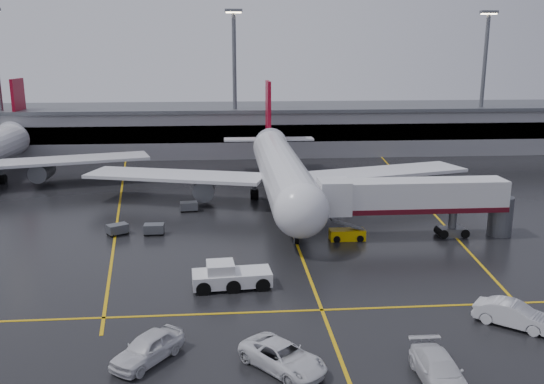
{
  "coord_description": "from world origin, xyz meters",
  "views": [
    {
      "loc": [
        -6.68,
        -59.66,
        18.06
      ],
      "look_at": [
        -2.0,
        -2.0,
        4.0
      ],
      "focal_mm": 37.68,
      "sensor_mm": 36.0,
      "label": 1
    }
  ],
  "objects": [
    {
      "name": "apron_line_left",
      "position": [
        -20.0,
        10.0,
        0.01
      ],
      "size": [
        9.99,
        69.35,
        0.02
      ],
      "primitive_type": "cube",
      "rotation": [
        0.0,
        0.0,
        0.14
      ],
      "color": "gold",
      "rests_on": "ground"
    },
    {
      "name": "baggage_cart_b",
      "position": [
        -17.93,
        -2.79,
        0.63
      ],
      "size": [
        2.39,
        2.17,
        1.12
      ],
      "color": "#595B60",
      "rests_on": "ground"
    },
    {
      "name": "belt_loader",
      "position": [
        5.17,
        -6.28,
        0.55
      ],
      "size": [
        3.51,
        1.67,
        2.22
      ],
      "color": "#DBAB05",
      "rests_on": "ground"
    },
    {
      "name": "apron_line_centre",
      "position": [
        0.0,
        0.0,
        0.01
      ],
      "size": [
        0.25,
        90.0,
        0.02
      ],
      "primitive_type": "cube",
      "color": "gold",
      "rests_on": "ground"
    },
    {
      "name": "pushback_tractor",
      "position": [
        -6.61,
        -17.32,
        0.88
      ],
      "size": [
        6.39,
        3.13,
        2.21
      ],
      "color": "silver",
      "rests_on": "ground"
    },
    {
      "name": "apron_line_stop",
      "position": [
        0.0,
        -22.0,
        0.01
      ],
      "size": [
        60.0,
        0.25,
        0.02
      ],
      "primitive_type": "cube",
      "color": "gold",
      "rests_on": "ground"
    },
    {
      "name": "service_van_b",
      "position": [
        5.0,
        -31.86,
        0.8
      ],
      "size": [
        2.25,
        5.53,
        1.6
      ],
      "primitive_type": "imported",
      "rotation": [
        0.0,
        0.0,
        0.0
      ],
      "color": "silver",
      "rests_on": "ground"
    },
    {
      "name": "light_mast_mid",
      "position": [
        -5.0,
        42.0,
        14.47
      ],
      "size": [
        3.0,
        1.2,
        25.45
      ],
      "color": "#595B60",
      "rests_on": "ground"
    },
    {
      "name": "baggage_cart_a",
      "position": [
        -14.22,
        -3.04,
        0.63
      ],
      "size": [
        2.0,
        1.3,
        1.12
      ],
      "color": "#595B60",
      "rests_on": "ground"
    },
    {
      "name": "baggage_cart_c",
      "position": [
        -11.2,
        5.65,
        0.63
      ],
      "size": [
        2.14,
        1.53,
        1.12
      ],
      "color": "#595B60",
      "rests_on": "ground"
    },
    {
      "name": "ground",
      "position": [
        0.0,
        0.0,
        0.0
      ],
      "size": [
        220.0,
        220.0,
        0.0
      ],
      "primitive_type": "plane",
      "color": "black",
      "rests_on": "ground"
    },
    {
      "name": "jet_bridge",
      "position": [
        11.87,
        -6.0,
        3.93
      ],
      "size": [
        19.9,
        3.4,
        6.05
      ],
      "color": "silver",
      "rests_on": "ground"
    },
    {
      "name": "service_van_d",
      "position": [
        -11.62,
        -28.11,
        0.86
      ],
      "size": [
        4.62,
        5.29,
        1.72
      ],
      "primitive_type": "imported",
      "rotation": [
        0.0,
        0.0,
        -0.63
      ],
      "color": "silver",
      "rests_on": "ground"
    },
    {
      "name": "apron_line_right",
      "position": [
        18.0,
        10.0,
        0.01
      ],
      "size": [
        7.57,
        69.64,
        0.02
      ],
      "primitive_type": "cube",
      "rotation": [
        0.0,
        0.0,
        -0.1
      ],
      "color": "gold",
      "rests_on": "ground"
    },
    {
      "name": "terminal",
      "position": [
        0.0,
        47.93,
        4.32
      ],
      "size": [
        122.0,
        19.0,
        8.6
      ],
      "color": "gray",
      "rests_on": "ground"
    },
    {
      "name": "service_van_a",
      "position": [
        -3.6,
        -29.65,
        0.78
      ],
      "size": [
        5.59,
        5.97,
        1.56
      ],
      "primitive_type": "imported",
      "rotation": [
        0.0,
        0.0,
        0.7
      ],
      "color": "silver",
      "rests_on": "ground"
    },
    {
      "name": "service_van_c",
      "position": [
        12.55,
        -25.49,
        0.85
      ],
      "size": [
        5.09,
        4.67,
        1.69
      ],
      "primitive_type": "imported",
      "rotation": [
        0.0,
        0.0,
        0.87
      ],
      "color": "silver",
      "rests_on": "ground"
    },
    {
      "name": "main_airliner",
      "position": [
        0.0,
        9.7,
        4.21
      ],
      "size": [
        48.8,
        45.6,
        14.1
      ],
      "color": "silver",
      "rests_on": "ground"
    },
    {
      "name": "light_mast_right",
      "position": [
        40.0,
        42.0,
        14.47
      ],
      "size": [
        3.0,
        1.2,
        25.45
      ],
      "color": "#595B60",
      "rests_on": "ground"
    }
  ]
}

